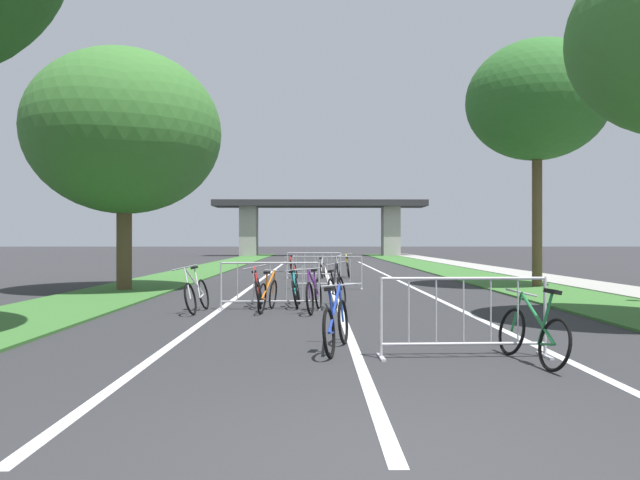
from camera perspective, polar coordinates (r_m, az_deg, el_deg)
ground_plane at (r=4.21m, az=7.70°, el=-21.25°), size 300.00×300.00×0.00m
grass_verge_left at (r=31.76m, az=-10.85°, el=-2.77°), size 2.84×66.80×0.05m
grass_verge_right at (r=31.98m, az=11.71°, el=-2.75°), size 2.84×66.80×0.05m
sidewalk_path_right at (r=32.58m, az=15.88°, el=-2.68°), size 2.00×66.80×0.08m
lane_stripe_center at (r=23.26m, az=0.83°, el=-3.81°), size 0.14×38.64×0.01m
lane_stripe_right_lane at (r=23.48m, az=7.31°, el=-3.78°), size 0.14×38.64×0.01m
lane_stripe_left_lane at (r=23.35m, az=-5.69°, el=-3.80°), size 0.14×38.64×0.01m
overpass_bridge at (r=59.15m, az=-0.02°, el=2.37°), size 21.23×4.00×5.56m
tree_left_pine_far at (r=19.05m, az=-18.46°, el=9.86°), size 5.82×5.82×7.29m
tree_right_maple_mid at (r=20.79m, az=20.31°, el=12.52°), size 4.54×4.54×8.00m
crowd_barrier_nearest at (r=7.92m, az=13.76°, el=-7.34°), size 2.23×0.51×1.05m
crowd_barrier_second at (r=13.07m, az=-4.87°, el=-4.48°), size 2.23×0.50×1.05m
crowd_barrier_third at (r=18.40m, az=0.70°, el=-3.20°), size 2.23×0.52×1.05m
crowd_barrier_fourth at (r=23.77m, az=-0.59°, el=-2.49°), size 2.23×0.50×1.05m
bicycle_red_0 at (r=24.22m, az=-2.60°, el=-2.76°), size 0.62×1.74×0.93m
bicycle_white_1 at (r=12.81m, az=-11.87°, el=-5.17°), size 0.60×1.71×1.04m
bicycle_yellow_2 at (r=24.33m, az=2.73°, el=-2.80°), size 0.53×1.72×1.00m
bicycle_blue_3 at (r=8.19m, az=1.58°, el=-8.16°), size 0.57×1.72×0.91m
bicycle_purple_4 at (r=12.50m, az=-0.58°, el=-5.32°), size 0.59×1.66×0.98m
bicycle_orange_5 at (r=12.72m, az=-5.08°, el=-5.27°), size 0.52×1.68×0.89m
bicycle_black_6 at (r=13.51m, az=1.67°, el=-4.90°), size 0.59×1.73×1.04m
bicycle_silver_7 at (r=24.20m, az=0.25°, el=-2.86°), size 0.48×1.58×0.86m
bicycle_green_8 at (r=7.84m, az=19.92°, el=-8.57°), size 0.48×1.64×0.94m
bicycle_teal_9 at (r=13.64m, az=-2.36°, el=-4.97°), size 0.45×1.74×0.87m
bicycle_red_10 at (r=13.70m, az=-5.99°, el=-4.95°), size 0.55×1.65×0.96m
bicycle_white_11 at (r=23.27m, az=1.82°, el=-2.88°), size 0.46×1.74×0.97m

